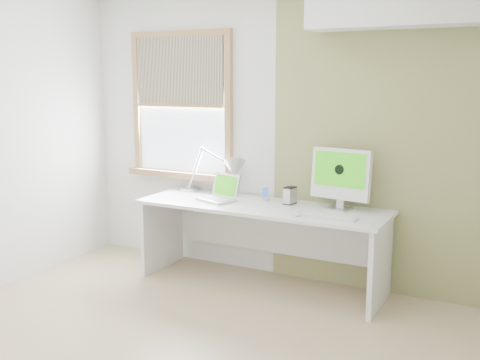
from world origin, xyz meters
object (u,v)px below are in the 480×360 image
Objects in this scene: desk_lamp at (226,171)px; external_drive at (290,195)px; laptop at (220,194)px; desk at (264,225)px; imac at (341,175)px.

desk_lamp reaches higher than external_drive.
external_drive is (0.67, -0.06, -0.15)m from desk_lamp.
laptop is (0.05, -0.19, -0.17)m from desk_lamp.
external_drive reaches higher than desk.
desk_lamp is 0.69m from external_drive.
external_drive is 0.29× the size of imac.
desk_lamp is (-0.47, 0.15, 0.43)m from desk.
external_drive is at bearing -177.24° from imac.
desk is at bearing -170.19° from imac.
external_drive is (0.20, 0.09, 0.27)m from desk.
desk is at bearing -17.65° from desk_lamp.
desk is 14.43× the size of external_drive.
desk is 0.65m from desk_lamp.
desk is at bearing -156.10° from external_drive.
desk is 2.86× the size of desk_lamp.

